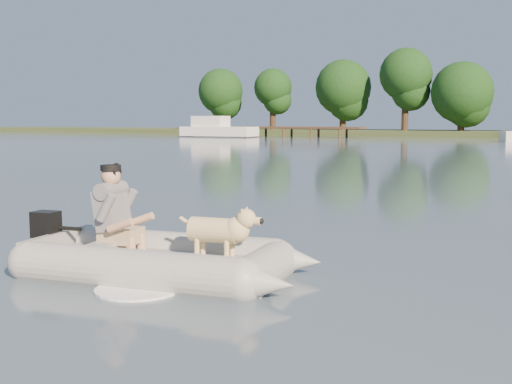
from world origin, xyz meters
The scene contains 7 objects.
water centered at (0.00, 0.00, 0.00)m, with size 160.00×160.00×0.00m, color slate.
dock centered at (-26.00, 52.00, 0.52)m, with size 18.00×2.00×1.04m, color #4C331E, non-canonical shape.
dinghy centered at (-0.20, -0.51, 0.56)m, with size 4.50×3.14×1.33m, color gray, non-canonical shape.
man centered at (-0.87, -0.57, 0.74)m, with size 0.69×0.59×1.03m, color slate, non-canonical shape.
dog centered at (0.40, -0.36, 0.50)m, with size 0.89×0.32×0.59m, color tan, non-canonical shape.
outboard_motor centered at (-1.77, -0.78, 0.30)m, with size 0.40×0.28×0.75m, color black, non-canonical shape.
cabin_cruiser centered at (-30.52, 47.73, 1.05)m, with size 8.04×2.87×2.49m, color white, non-canonical shape.
Camera 1 is at (4.25, -6.22, 1.76)m, focal length 45.00 mm.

